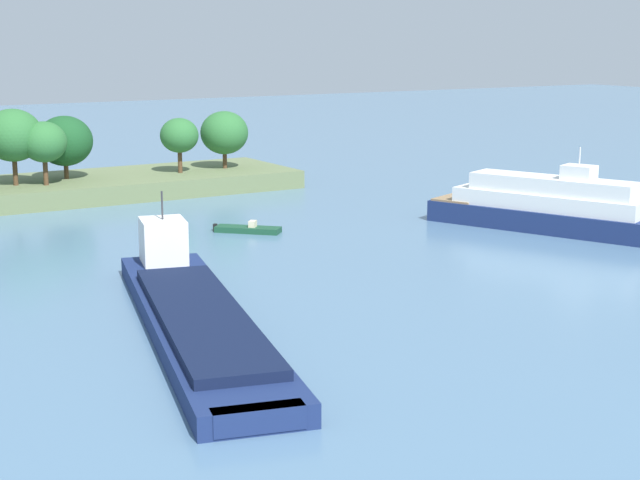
% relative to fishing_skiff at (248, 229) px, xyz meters
% --- Properties ---
extents(treeline_island, '(59.53, 13.14, 8.72)m').
position_rel_fishing_skiff_xyz_m(treeline_island, '(-12.72, 23.39, 2.35)').
color(treeline_island, '#66754C').
rests_on(treeline_island, ground).
extents(fishing_skiff, '(4.73, 4.68, 0.95)m').
position_rel_fishing_skiff_xyz_m(fishing_skiff, '(0.00, 0.00, 0.00)').
color(fishing_skiff, '#19472D').
rests_on(fishing_skiff, ground).
extents(white_riverboat, '(11.26, 19.59, 6.79)m').
position_rel_fishing_skiff_xyz_m(white_riverboat, '(20.76, -11.59, 1.62)').
color(white_riverboat, navy).
rests_on(white_riverboat, ground).
extents(cargo_barge, '(11.70, 28.61, 5.67)m').
position_rel_fishing_skiff_xyz_m(cargo_barge, '(-14.09, -21.45, 0.65)').
color(cargo_barge, navy).
rests_on(cargo_barge, ground).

